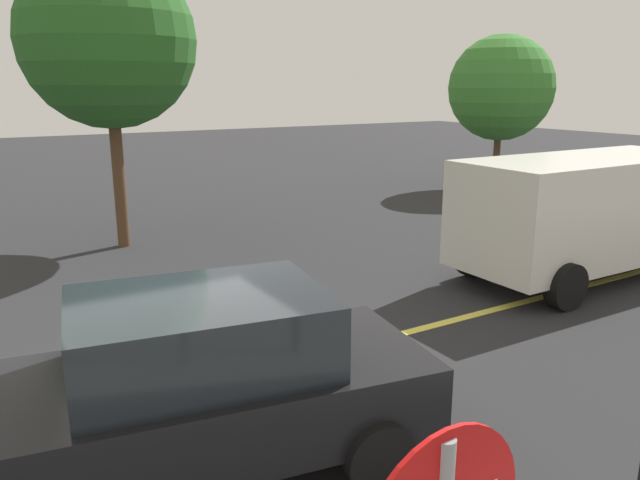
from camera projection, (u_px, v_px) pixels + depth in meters
The scene contains 6 objects.
ground_plane at pixel (186, 391), 7.11m from camera, with size 80.00×80.00×0.00m, color #262628.
lane_marking_centre at pixel (392, 336), 8.62m from camera, with size 28.00×0.16×0.01m, color #E0D14C.
white_van at pixel (588, 209), 11.08m from camera, with size 5.23×2.32×2.20m.
car_black_far_lane at pixel (185, 388), 5.44m from camera, with size 4.79×2.56×1.67m.
tree_left_verge at pixel (108, 40), 12.46m from camera, with size 3.58×3.58×6.12m.
tree_centre_verge at pixel (501, 88), 20.09m from camera, with size 3.42×3.42×5.05m.
Camera 1 is at (-2.05, -6.32, 3.44)m, focal length 34.47 mm.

